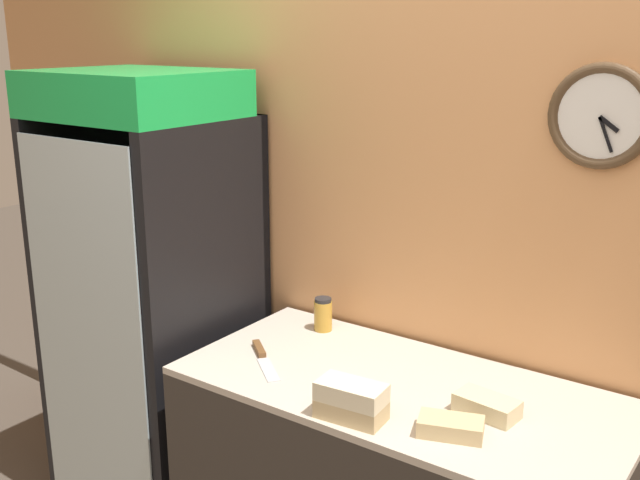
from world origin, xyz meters
The scene contains 8 objects.
wall_back centered at (0.00, 1.31, 1.35)m, with size 5.20×0.09×2.70m.
beverage_cooler centered at (-1.20, 0.97, 1.03)m, with size 0.73×0.68×1.89m.
sandwich_stack_bottom centered at (-0.01, 0.63, 0.94)m, with size 0.22×0.13×0.06m.
sandwich_stack_middle centered at (-0.01, 0.63, 1.00)m, with size 0.22×0.13×0.06m.
sandwich_flat_left centered at (0.31, 0.89, 0.94)m, with size 0.20×0.12×0.06m.
sandwich_flat_right centered at (0.27, 0.72, 0.93)m, with size 0.21×0.16×0.05m.
chefs_knife centered at (-0.51, 0.81, 0.92)m, with size 0.27×0.23×0.02m.
condiment_jar centered at (-0.48, 1.15, 0.97)m, with size 0.07×0.07×0.13m.
Camera 1 is at (1.08, -1.08, 2.04)m, focal length 42.00 mm.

